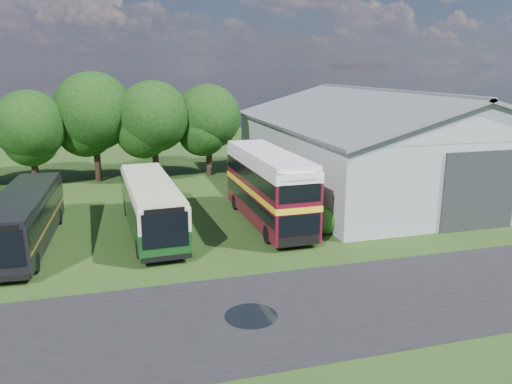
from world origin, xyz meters
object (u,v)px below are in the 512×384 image
object	(u,v)px
bus_green_single	(151,205)
bus_maroon_double	(268,188)
storage_shed	(381,138)
bus_dark_single	(25,219)

from	to	relation	value
bus_green_single	bus_maroon_double	bearing A→B (deg)	-4.06
storage_shed	bus_maroon_double	size ratio (longest dim) A/B	2.25
bus_green_single	bus_maroon_double	xyz separation A→B (m)	(7.44, -0.19, 0.62)
storage_shed	bus_dark_single	xyz separation A→B (m)	(-26.56, -7.65, -2.49)
storage_shed	bus_dark_single	distance (m)	27.76
storage_shed	bus_dark_single	world-z (taller)	storage_shed
bus_green_single	bus_dark_single	xyz separation A→B (m)	(-7.03, -0.71, -0.06)
bus_maroon_double	bus_dark_single	world-z (taller)	bus_maroon_double
bus_maroon_double	bus_dark_single	bearing A→B (deg)	-178.96
bus_maroon_double	storage_shed	bearing A→B (deg)	29.44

